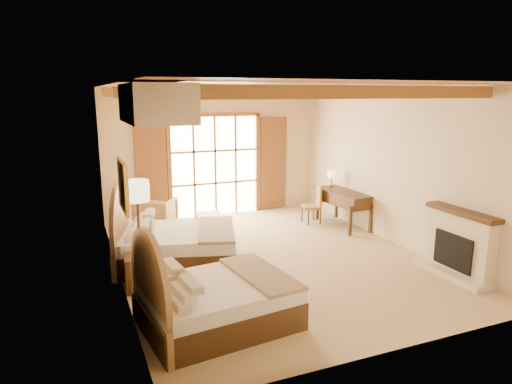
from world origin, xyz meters
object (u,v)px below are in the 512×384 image
desk (343,207)px  bed_far (169,243)px  nightstand (141,272)px  bed_near (207,299)px  armchair (158,213)px

desk → bed_far: bearing=-173.1°
nightstand → desk: 5.27m
bed_near → armchair: bearing=80.3°
nightstand → desk: (4.95, 1.82, 0.16)m
nightstand → bed_near: bearing=-60.8°
armchair → desk: desk is taller
armchair → desk: 4.34m
bed_far → armchair: size_ratio=3.27×
desk → nightstand: bearing=-165.4°
bed_far → desk: bearing=29.5°
bed_far → armchair: bearing=101.2°
bed_far → desk: 4.41m
bed_far → nightstand: bearing=-109.7°
bed_near → nightstand: size_ratio=3.75×
bed_near → desk: bed_near is taller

